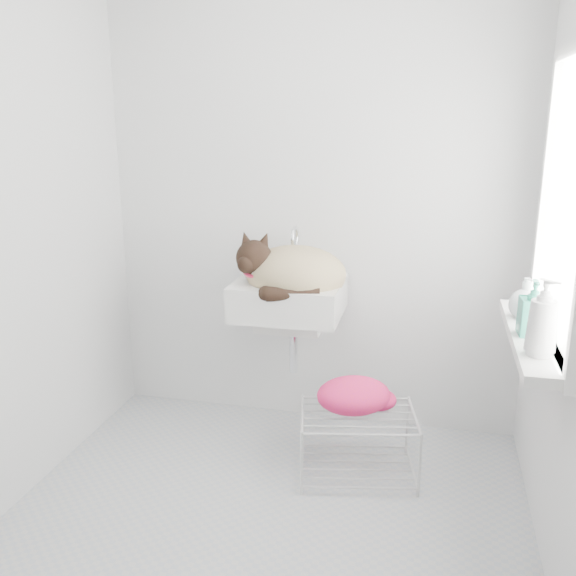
% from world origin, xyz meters
% --- Properties ---
extents(floor, '(2.20, 2.00, 0.02)m').
position_xyz_m(floor, '(0.00, 0.00, 0.00)').
color(floor, '#B6B6B6').
rests_on(floor, ground).
extents(back_wall, '(2.20, 0.02, 2.50)m').
position_xyz_m(back_wall, '(0.00, 1.00, 1.25)').
color(back_wall, white).
rests_on(back_wall, ground).
extents(left_wall, '(0.02, 2.00, 2.50)m').
position_xyz_m(left_wall, '(-1.10, 0.00, 1.25)').
color(left_wall, white).
rests_on(left_wall, ground).
extents(window_glass, '(0.01, 0.80, 1.00)m').
position_xyz_m(window_glass, '(1.09, 0.20, 1.35)').
color(window_glass, white).
rests_on(window_glass, right_wall).
extents(window_frame, '(0.04, 0.90, 1.10)m').
position_xyz_m(window_frame, '(1.07, 0.20, 1.35)').
color(window_frame, white).
rests_on(window_frame, right_wall).
extents(windowsill, '(0.16, 0.88, 0.04)m').
position_xyz_m(windowsill, '(1.01, 0.20, 0.83)').
color(windowsill, white).
rests_on(windowsill, right_wall).
extents(sink, '(0.53, 0.46, 0.21)m').
position_xyz_m(sink, '(-0.07, 0.74, 0.85)').
color(sink, white).
rests_on(sink, back_wall).
extents(faucet, '(0.19, 0.14, 0.19)m').
position_xyz_m(faucet, '(-0.07, 0.92, 0.99)').
color(faucet, silver).
rests_on(faucet, sink).
extents(cat, '(0.53, 0.43, 0.33)m').
position_xyz_m(cat, '(-0.06, 0.72, 0.89)').
color(cat, '#CAB28F').
rests_on(cat, sink).
extents(wire_rack, '(0.58, 0.46, 0.31)m').
position_xyz_m(wire_rack, '(0.33, 0.44, 0.15)').
color(wire_rack, silver).
rests_on(wire_rack, floor).
extents(towel, '(0.43, 0.38, 0.15)m').
position_xyz_m(towel, '(0.30, 0.48, 0.34)').
color(towel, red).
rests_on(towel, wire_rack).
extents(bottle_a, '(0.13, 0.13, 0.23)m').
position_xyz_m(bottle_a, '(1.00, -0.04, 0.85)').
color(bottle_a, white).
rests_on(bottle_a, windowsill).
extents(bottle_b, '(0.10, 0.10, 0.21)m').
position_xyz_m(bottle_b, '(1.00, 0.17, 0.85)').
color(bottle_b, '#27876E').
rests_on(bottle_b, windowsill).
extents(bottle_c, '(0.17, 0.17, 0.17)m').
position_xyz_m(bottle_c, '(1.00, 0.39, 0.85)').
color(bottle_c, silver).
rests_on(bottle_c, windowsill).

